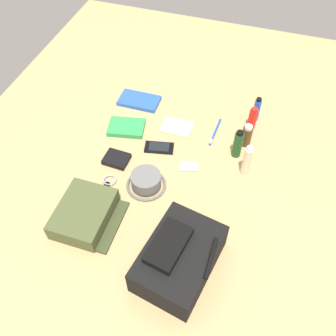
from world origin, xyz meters
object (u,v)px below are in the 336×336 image
bucket_hat (146,181)px  media_player (188,167)px  toiletry_pouch (85,214)px  lotion_bottle (247,161)px  shampoo_bottle (238,144)px  notepad (177,128)px  cell_phone (159,148)px  backpack (179,258)px  deodorant_spray (257,110)px  cologne_bottle (247,136)px  wristwatch (109,181)px  sunscreen_spray (253,118)px  paperback_novel (139,101)px  travel_guidebook (126,128)px  toothbrush (215,133)px  wallet (117,159)px

bucket_hat → media_player: 0.21m
toiletry_pouch → lotion_bottle: (-0.43, 0.56, 0.04)m
shampoo_bottle → notepad: shampoo_bottle is taller
cell_phone → shampoo_bottle: bearing=101.6°
backpack → shampoo_bottle: backpack is taller
deodorant_spray → cell_phone: 0.52m
cologne_bottle → wristwatch: cologne_bottle is taller
toiletry_pouch → cologne_bottle: bearing=138.7°
cell_phone → wristwatch: 0.29m
cell_phone → media_player: size_ratio=1.52×
bucket_hat → sunscreen_spray: size_ratio=1.47×
backpack → notepad: size_ratio=2.50×
toiletry_pouch → paperback_novel: size_ratio=1.23×
paperback_novel → travel_guidebook: travel_guidebook is taller
travel_guidebook → wristwatch: 0.33m
cologne_bottle → wristwatch: 0.66m
backpack → cell_phone: 0.59m
paperback_novel → cell_phone: (0.28, 0.20, -0.00)m
deodorant_spray → toothbrush: deodorant_spray is taller
paperback_novel → wallet: (0.41, 0.04, 0.00)m
bucket_hat → cell_phone: size_ratio=1.19×
cologne_bottle → lotion_bottle: 0.18m
paperback_novel → toothbrush: size_ratio=1.12×
sunscreen_spray → shampoo_bottle: bearing=-9.6°
backpack → travel_guidebook: bearing=-143.5°
cologne_bottle → shampoo_bottle: (0.08, -0.03, 0.02)m
travel_guidebook → cologne_bottle: bearing=98.0°
cologne_bottle → lotion_bottle: size_ratio=0.70×
cologne_bottle → media_player: size_ratio=1.23×
backpack → wallet: size_ratio=3.40×
toothbrush → notepad: 0.19m
cell_phone → toothbrush: size_ratio=0.79×
wallet → notepad: wallet is taller
toiletry_pouch → shampoo_bottle: 0.73m
shampoo_bottle → travel_guidebook: 0.54m
backpack → paperback_novel: backpack is taller
cologne_bottle → paperback_novel: (-0.12, -0.58, -0.05)m
bucket_hat → wristwatch: size_ratio=2.43×
backpack → deodorant_spray: (-0.87, 0.14, -0.00)m
bucket_hat → media_player: (-0.15, 0.15, -0.02)m
toothbrush → wallet: (0.30, -0.38, 0.01)m
travel_guidebook → wallet: 0.21m
lotion_bottle → cell_phone: (-0.02, -0.40, -0.07)m
deodorant_spray → lotion_bottle: 0.35m
toiletry_pouch → paperback_novel: bearing=-176.3°
toiletry_pouch → shampoo_bottle: bearing=136.2°
deodorant_spray → toothbrush: bearing=-45.7°
deodorant_spray → media_player: size_ratio=1.40×
toiletry_pouch → travel_guidebook: bearing=-175.9°
sunscreen_spray → wallet: sunscreen_spray is taller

